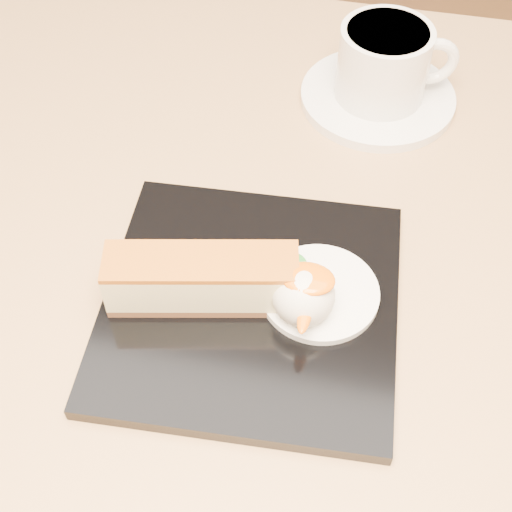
% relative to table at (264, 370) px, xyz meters
% --- Properties ---
extents(table, '(0.80, 0.80, 0.72)m').
position_rel_table_xyz_m(table, '(0.00, 0.00, 0.00)').
color(table, black).
rests_on(table, ground).
extents(dessert_plate, '(0.23, 0.23, 0.01)m').
position_rel_table_xyz_m(dessert_plate, '(-0.00, -0.04, 0.16)').
color(dessert_plate, black).
rests_on(dessert_plate, table).
extents(cheesecake, '(0.14, 0.07, 0.05)m').
position_rel_table_xyz_m(cheesecake, '(-0.04, -0.04, 0.19)').
color(cheesecake, brown).
rests_on(cheesecake, dessert_plate).
extents(cream_smear, '(0.09, 0.09, 0.01)m').
position_rel_table_xyz_m(cream_smear, '(0.05, -0.02, 0.17)').
color(cream_smear, white).
rests_on(cream_smear, dessert_plate).
extents(ice_cream_scoop, '(0.05, 0.05, 0.05)m').
position_rel_table_xyz_m(ice_cream_scoop, '(0.04, -0.04, 0.19)').
color(ice_cream_scoop, white).
rests_on(ice_cream_scoop, cream_smear).
extents(mango_sauce, '(0.04, 0.03, 0.01)m').
position_rel_table_xyz_m(mango_sauce, '(0.04, -0.04, 0.21)').
color(mango_sauce, orange).
rests_on(mango_sauce, ice_cream_scoop).
extents(mint_sprig, '(0.03, 0.02, 0.00)m').
position_rel_table_xyz_m(mint_sprig, '(0.02, 0.00, 0.17)').
color(mint_sprig, '#2F8E2E').
rests_on(mint_sprig, cream_smear).
extents(saucer, '(0.15, 0.15, 0.01)m').
position_rel_table_xyz_m(saucer, '(0.06, 0.23, 0.16)').
color(saucer, white).
rests_on(saucer, table).
extents(coffee_cup, '(0.11, 0.09, 0.07)m').
position_rel_table_xyz_m(coffee_cup, '(0.07, 0.23, 0.20)').
color(coffee_cup, white).
rests_on(coffee_cup, saucer).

